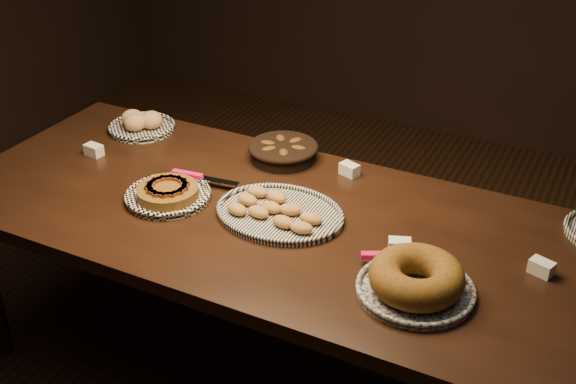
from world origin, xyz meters
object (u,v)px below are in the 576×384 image
at_px(madeleine_platter, 278,212).
at_px(bundt_cake_plate, 416,280).
at_px(buffet_table, 278,233).
at_px(apple_tart_plate, 168,193).

relative_size(madeleine_platter, bundt_cake_plate, 1.19).
xyz_separation_m(buffet_table, madeleine_platter, (0.01, -0.01, 0.09)).
bearing_deg(madeleine_platter, bundt_cake_plate, -9.79).
bearing_deg(apple_tart_plate, buffet_table, 24.89).
xyz_separation_m(buffet_table, apple_tart_plate, (-0.40, -0.08, 0.10)).
bearing_deg(buffet_table, bundt_cake_plate, -19.56).
height_order(madeleine_platter, bundt_cake_plate, bundt_cake_plate).
distance_m(buffet_table, bundt_cake_plate, 0.60).
bearing_deg(buffet_table, apple_tart_plate, -168.90).
distance_m(madeleine_platter, bundt_cake_plate, 0.58).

